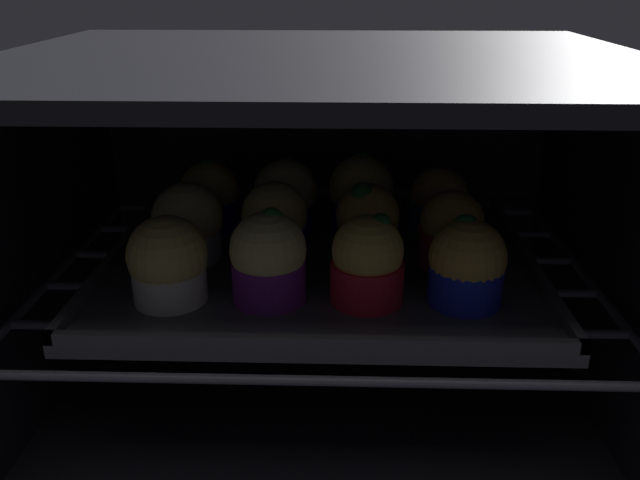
% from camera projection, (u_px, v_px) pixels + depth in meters
% --- Properties ---
extents(oven_cavity, '(0.59, 0.47, 0.37)m').
position_uv_depth(oven_cavity, '(321.00, 227.00, 0.69)').
color(oven_cavity, black).
rests_on(oven_cavity, ground).
extents(oven_rack, '(0.55, 0.42, 0.01)m').
position_uv_depth(oven_rack, '(320.00, 273.00, 0.67)').
color(oven_rack, '#51515B').
rests_on(oven_rack, oven_cavity).
extents(baking_tray, '(0.42, 0.34, 0.02)m').
position_uv_depth(baking_tray, '(320.00, 265.00, 0.66)').
color(baking_tray, '#4C4C51').
rests_on(baking_tray, oven_rack).
extents(muffin_row0_col0, '(0.07, 0.07, 0.08)m').
position_uv_depth(muffin_row0_col0, '(168.00, 263.00, 0.57)').
color(muffin_row0_col0, silver).
rests_on(muffin_row0_col0, baking_tray).
extents(muffin_row0_col1, '(0.07, 0.07, 0.09)m').
position_uv_depth(muffin_row0_col1, '(268.00, 259.00, 0.57)').
color(muffin_row0_col1, '#7A238C').
rests_on(muffin_row0_col1, baking_tray).
extents(muffin_row0_col2, '(0.07, 0.07, 0.08)m').
position_uv_depth(muffin_row0_col2, '(367.00, 262.00, 0.56)').
color(muffin_row0_col2, red).
rests_on(muffin_row0_col2, baking_tray).
extents(muffin_row0_col3, '(0.07, 0.07, 0.08)m').
position_uv_depth(muffin_row0_col3, '(467.00, 265.00, 0.56)').
color(muffin_row0_col3, '#1928B7').
rests_on(muffin_row0_col3, baking_tray).
extents(muffin_row1_col0, '(0.07, 0.07, 0.08)m').
position_uv_depth(muffin_row1_col0, '(188.00, 224.00, 0.65)').
color(muffin_row1_col0, silver).
rests_on(muffin_row1_col0, baking_tray).
extents(muffin_row1_col1, '(0.07, 0.07, 0.08)m').
position_uv_depth(muffin_row1_col1, '(275.00, 224.00, 0.65)').
color(muffin_row1_col1, '#1928B7').
rests_on(muffin_row1_col1, baking_tray).
extents(muffin_row1_col2, '(0.07, 0.07, 0.08)m').
position_uv_depth(muffin_row1_col2, '(367.00, 225.00, 0.64)').
color(muffin_row1_col2, '#1928B7').
rests_on(muffin_row1_col2, baking_tray).
extents(muffin_row1_col3, '(0.07, 0.07, 0.08)m').
position_uv_depth(muffin_row1_col3, '(451.00, 231.00, 0.64)').
color(muffin_row1_col3, red).
rests_on(muffin_row1_col3, baking_tray).
extents(muffin_row2_col0, '(0.07, 0.07, 0.08)m').
position_uv_depth(muffin_row2_col0, '(209.00, 198.00, 0.72)').
color(muffin_row2_col0, '#1928B7').
rests_on(muffin_row2_col0, baking_tray).
extents(muffin_row2_col1, '(0.07, 0.07, 0.08)m').
position_uv_depth(muffin_row2_col1, '(286.00, 197.00, 0.73)').
color(muffin_row2_col1, '#1928B7').
rests_on(muffin_row2_col1, baking_tray).
extents(muffin_row2_col2, '(0.07, 0.07, 0.09)m').
position_uv_depth(muffin_row2_col2, '(361.00, 195.00, 0.72)').
color(muffin_row2_col2, '#1928B7').
rests_on(muffin_row2_col2, baking_tray).
extents(muffin_row2_col3, '(0.07, 0.07, 0.07)m').
position_uv_depth(muffin_row2_col3, '(438.00, 203.00, 0.72)').
color(muffin_row2_col3, '#0C8C84').
rests_on(muffin_row2_col3, baking_tray).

